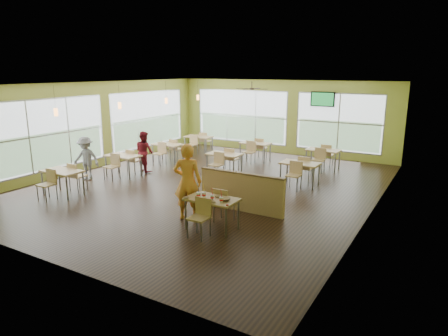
{
  "coord_description": "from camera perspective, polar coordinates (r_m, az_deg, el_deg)",
  "views": [
    {
      "loc": [
        6.64,
        -10.39,
        3.62
      ],
      "look_at": [
        1.33,
        -1.3,
        1.02
      ],
      "focal_mm": 32.0,
      "sensor_mm": 36.0,
      "label": 1
    }
  ],
  "objects": [
    {
      "name": "room",
      "position": [
        12.49,
        -2.26,
        4.55
      ],
      "size": [
        12.0,
        12.04,
        3.2
      ],
      "color": "black",
      "rests_on": "ground"
    },
    {
      "name": "window_bays",
      "position": [
        16.5,
        -4.29,
        6.35
      ],
      "size": [
        9.24,
        10.24,
        2.38
      ],
      "color": "white",
      "rests_on": "room"
    },
    {
      "name": "main_table",
      "position": [
        9.22,
        -1.73,
        -5.05
      ],
      "size": [
        1.22,
        1.52,
        0.87
      ],
      "color": "#D9B574",
      "rests_on": "floor"
    },
    {
      "name": "half_wall_divider",
      "position": [
        10.45,
        2.5,
        -3.38
      ],
      "size": [
        2.4,
        0.14,
        1.04
      ],
      "color": "#D9B574",
      "rests_on": "floor"
    },
    {
      "name": "dining_tables",
      "position": [
        14.64,
        -2.09,
        2.08
      ],
      "size": [
        6.92,
        8.72,
        0.87
      ],
      "color": "#D9B574",
      "rests_on": "floor"
    },
    {
      "name": "pendant_lights",
      "position": [
        14.85,
        -11.46,
        9.09
      ],
      "size": [
        0.11,
        7.31,
        0.86
      ],
      "color": "#2D2119",
      "rests_on": "ceiling"
    },
    {
      "name": "ceiling_fan",
      "position": [
        14.96,
        4.0,
        11.25
      ],
      "size": [
        1.25,
        1.25,
        0.29
      ],
      "color": "#2D2119",
      "rests_on": "ceiling"
    },
    {
      "name": "tv_backwall",
      "position": [
        17.03,
        13.91,
        9.52
      ],
      "size": [
        1.0,
        0.07,
        0.6
      ],
      "color": "black",
      "rests_on": "wall_back"
    },
    {
      "name": "man_plaid",
      "position": [
        9.79,
        -5.22,
        -1.99
      ],
      "size": [
        0.82,
        0.69,
        1.91
      ],
      "primitive_type": "imported",
      "rotation": [
        0.0,
        0.0,
        3.54
      ],
      "color": "#E95819",
      "rests_on": "floor"
    },
    {
      "name": "patron_maroon",
      "position": [
        14.73,
        -11.31,
        2.32
      ],
      "size": [
        0.84,
        0.73,
        1.48
      ],
      "primitive_type": "imported",
      "rotation": [
        0.0,
        0.0,
        2.88
      ],
      "color": "maroon",
      "rests_on": "floor"
    },
    {
      "name": "patron_grey",
      "position": [
        14.15,
        -19.12,
        1.32
      ],
      "size": [
        1.06,
        0.78,
        1.47
      ],
      "primitive_type": "imported",
      "rotation": [
        0.0,
        0.0,
        0.28
      ],
      "color": "slate",
      "rests_on": "floor"
    },
    {
      "name": "cup_blue",
      "position": [
        9.17,
        -3.68,
        -3.9
      ],
      "size": [
        0.11,
        0.11,
        0.38
      ],
      "color": "white",
      "rests_on": "main_table"
    },
    {
      "name": "cup_yellow",
      "position": [
        9.21,
        -2.89,
        -3.82
      ],
      "size": [
        0.1,
        0.1,
        0.37
      ],
      "color": "white",
      "rests_on": "main_table"
    },
    {
      "name": "cup_red_near",
      "position": [
        9.05,
        -1.7,
        -4.19
      ],
      "size": [
        0.09,
        0.09,
        0.31
      ],
      "color": "white",
      "rests_on": "main_table"
    },
    {
      "name": "cup_red_far",
      "position": [
        8.88,
        -0.39,
        -4.54
      ],
      "size": [
        0.09,
        0.09,
        0.33
      ],
      "color": "white",
      "rests_on": "main_table"
    },
    {
      "name": "food_basket",
      "position": [
        9.02,
        0.15,
        -4.47
      ],
      "size": [
        0.25,
        0.25,
        0.06
      ],
      "color": "black",
      "rests_on": "main_table"
    },
    {
      "name": "ketchup_cup",
      "position": [
        8.7,
        0.46,
        -5.3
      ],
      "size": [
        0.06,
        0.06,
        0.02
      ],
      "primitive_type": "cylinder",
      "color": "#941000",
      "rests_on": "main_table"
    },
    {
      "name": "wrapper_left",
      "position": [
        9.21,
        -5.42,
        -4.23
      ],
      "size": [
        0.18,
        0.17,
        0.04
      ],
      "primitive_type": "ellipsoid",
      "rotation": [
        0.0,
        0.0,
        -0.27
      ],
      "color": "#9A7F4A",
      "rests_on": "main_table"
    },
    {
      "name": "wrapper_mid",
      "position": [
        9.25,
        -0.73,
        -4.04
      ],
      "size": [
        0.23,
        0.21,
        0.05
      ],
      "primitive_type": "ellipsoid",
      "rotation": [
        0.0,
        0.0,
        -0.18
      ],
      "color": "#9A7F4A",
      "rests_on": "main_table"
    },
    {
      "name": "wrapper_right",
      "position": [
        8.88,
        -1.59,
        -4.87
      ],
      "size": [
        0.16,
        0.15,
        0.03
      ],
      "primitive_type": "ellipsoid",
      "rotation": [
        0.0,
        0.0,
        -0.25
      ],
      "color": "#9A7F4A",
      "rests_on": "main_table"
    }
  ]
}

